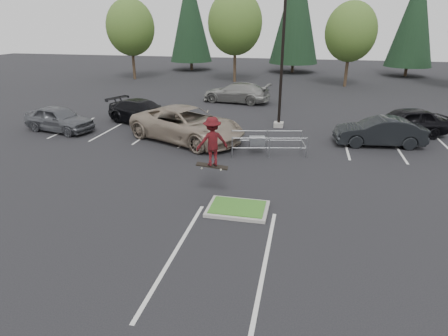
% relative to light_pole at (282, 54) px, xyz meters
% --- Properties ---
extents(ground, '(120.00, 120.00, 0.00)m').
position_rel_light_pole_xyz_m(ground, '(-0.50, -12.00, -4.56)').
color(ground, black).
rests_on(ground, ground).
extents(grass_median, '(2.20, 1.60, 0.16)m').
position_rel_light_pole_xyz_m(grass_median, '(-0.50, -12.00, -4.48)').
color(grass_median, '#9C9A91').
rests_on(grass_median, ground).
extents(stall_lines, '(22.62, 17.60, 0.01)m').
position_rel_light_pole_xyz_m(stall_lines, '(-1.85, -5.98, -4.56)').
color(stall_lines, silver).
rests_on(stall_lines, ground).
extents(light_pole, '(0.70, 0.60, 10.12)m').
position_rel_light_pole_xyz_m(light_pole, '(0.00, 0.00, 0.00)').
color(light_pole, '#9C9A91').
rests_on(light_pole, ground).
extents(decid_a, '(5.44, 5.44, 8.91)m').
position_rel_light_pole_xyz_m(decid_a, '(-18.51, 18.03, 1.02)').
color(decid_a, '#38281C').
rests_on(decid_a, ground).
extents(decid_b, '(5.89, 5.89, 9.64)m').
position_rel_light_pole_xyz_m(decid_b, '(-6.51, 18.53, 1.48)').
color(decid_b, '#38281C').
rests_on(decid_b, ground).
extents(decid_c, '(5.12, 5.12, 8.38)m').
position_rel_light_pole_xyz_m(decid_c, '(5.49, 17.83, 0.69)').
color(decid_c, '#38281C').
rests_on(decid_c, ground).
extents(conif_a, '(5.72, 5.72, 13.00)m').
position_rel_light_pole_xyz_m(conif_a, '(-14.50, 28.00, 2.54)').
color(conif_a, '#38281C').
rests_on(conif_a, ground).
extents(conif_b, '(6.38, 6.38, 14.50)m').
position_rel_light_pole_xyz_m(conif_b, '(-0.50, 28.50, 3.29)').
color(conif_b, '#38281C').
rests_on(conif_b, ground).
extents(conif_c, '(5.50, 5.50, 12.50)m').
position_rel_light_pole_xyz_m(conif_c, '(13.50, 27.50, 2.29)').
color(conif_c, '#38281C').
rests_on(conif_c, ground).
extents(cart_corral, '(3.99, 2.12, 1.08)m').
position_rel_light_pole_xyz_m(cart_corral, '(-0.54, -5.53, -3.88)').
color(cart_corral, '#93969B').
rests_on(cart_corral, ground).
extents(skateboarder, '(1.40, 1.18, 2.03)m').
position_rel_light_pole_xyz_m(skateboarder, '(-1.70, -11.00, -2.32)').
color(skateboarder, black).
rests_on(skateboarder, ground).
extents(car_l_tan, '(7.62, 5.75, 1.92)m').
position_rel_light_pole_xyz_m(car_l_tan, '(-5.00, -4.08, -3.60)').
color(car_l_tan, gray).
rests_on(car_l_tan, ground).
extents(car_l_black, '(5.86, 4.15, 1.58)m').
position_rel_light_pole_xyz_m(car_l_black, '(-9.04, -1.11, -3.77)').
color(car_l_black, black).
rests_on(car_l_black, ground).
extents(car_l_grey, '(4.86, 2.76, 1.56)m').
position_rel_light_pole_xyz_m(car_l_grey, '(-13.36, -3.96, -3.78)').
color(car_l_grey, '#515359').
rests_on(car_l_grey, ground).
extents(car_r_charc, '(4.90, 2.18, 1.56)m').
position_rel_light_pole_xyz_m(car_r_charc, '(5.72, -2.71, -3.78)').
color(car_r_charc, black).
rests_on(car_r_charc, ground).
extents(car_r_black, '(5.41, 3.55, 1.71)m').
position_rel_light_pole_xyz_m(car_r_black, '(7.50, -0.50, -3.70)').
color(car_r_black, black).
rests_on(car_r_black, ground).
extents(car_far_silver, '(5.97, 3.14, 1.65)m').
position_rel_light_pole_xyz_m(car_far_silver, '(-4.13, 7.21, -3.73)').
color(car_far_silver, gray).
rests_on(car_far_silver, ground).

